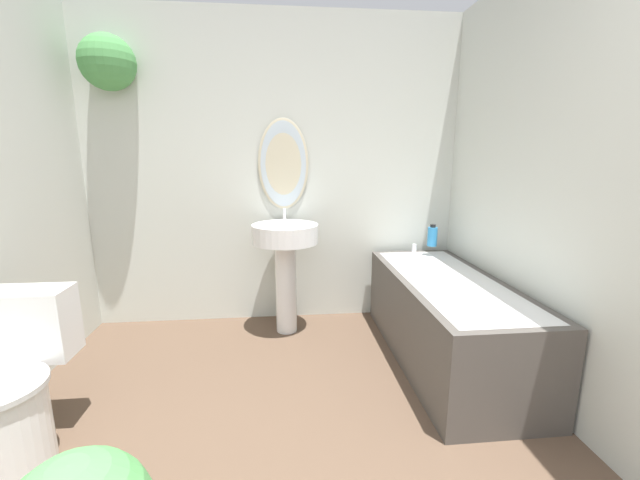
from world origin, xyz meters
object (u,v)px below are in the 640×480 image
bathtub (446,318)px  pedestal_sink (285,252)px  toilet (10,392)px  shampoo_bottle (432,236)px

bathtub → pedestal_sink: bearing=152.4°
toilet → bathtub: toilet is taller
shampoo_bottle → pedestal_sink: bearing=-176.9°
toilet → bathtub: size_ratio=0.46×
shampoo_bottle → bathtub: bearing=-100.9°
pedestal_sink → bathtub: pedestal_sink is taller
bathtub → toilet: bearing=-164.4°
pedestal_sink → bathtub: size_ratio=0.60×
shampoo_bottle → toilet: bearing=-152.6°
toilet → pedestal_sink: bearing=43.7°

